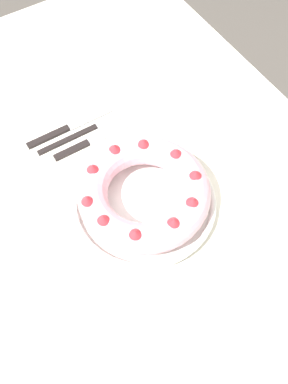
% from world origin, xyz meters
% --- Properties ---
extents(ground_plane, '(8.00, 8.00, 0.00)m').
position_xyz_m(ground_plane, '(0.00, 0.00, 0.00)').
color(ground_plane, '#4C4742').
extents(dining_table, '(1.45, 0.90, 0.75)m').
position_xyz_m(dining_table, '(0.00, 0.00, 0.66)').
color(dining_table, silver).
rests_on(dining_table, ground_plane).
extents(serving_dish, '(0.30, 0.30, 0.03)m').
position_xyz_m(serving_dish, '(0.01, -0.01, 0.77)').
color(serving_dish, white).
rests_on(serving_dish, dining_table).
extents(bundt_cake, '(0.27, 0.27, 0.07)m').
position_xyz_m(bundt_cake, '(0.01, -0.01, 0.81)').
color(bundt_cake, '#E09EAD').
rests_on(bundt_cake, serving_dish).
extents(fork, '(0.02, 0.21, 0.01)m').
position_xyz_m(fork, '(-0.24, -0.02, 0.76)').
color(fork, black).
rests_on(fork, dining_table).
extents(serving_knife, '(0.02, 0.23, 0.01)m').
position_xyz_m(serving_knife, '(-0.27, -0.05, 0.76)').
color(serving_knife, black).
rests_on(serving_knife, dining_table).
extents(cake_knife, '(0.02, 0.19, 0.01)m').
position_xyz_m(cake_knife, '(-0.20, -0.03, 0.76)').
color(cake_knife, black).
rests_on(cake_knife, dining_table).
extents(side_bowl, '(0.15, 0.15, 0.04)m').
position_xyz_m(side_bowl, '(0.09, 0.26, 0.78)').
color(side_bowl, white).
rests_on(side_bowl, dining_table).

